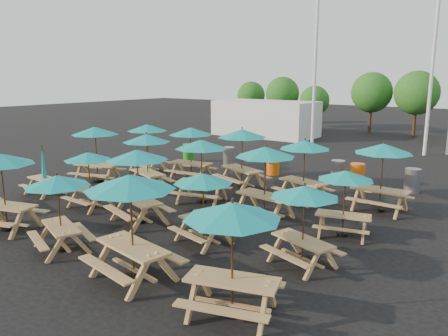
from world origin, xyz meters
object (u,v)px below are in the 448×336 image
Objects in this scene: picnic_unit_10 at (201,149)px; picnic_unit_16 at (232,219)px; picnic_unit_2 at (95,135)px; picnic_unit_4 at (1,164)px; picnic_unit_8 at (58,186)px; picnic_unit_12 at (130,190)px; picnic_unit_1 at (44,174)px; waste_bin_0 at (189,153)px; picnic_unit_13 at (203,183)px; waste_bin_2 at (273,164)px; picnic_unit_5 at (88,160)px; picnic_unit_14 at (265,157)px; waste_bin_3 at (338,171)px; picnic_unit_6 at (147,142)px; picnic_unit_17 at (304,197)px; picnic_unit_9 at (137,160)px; picnic_unit_18 at (345,180)px; waste_bin_4 at (357,175)px; waste_bin_1 at (229,156)px; picnic_unit_11 at (242,137)px; picnic_unit_19 at (383,153)px; picnic_unit_7 at (191,135)px; picnic_unit_3 at (147,131)px; picnic_unit_15 at (305,149)px; waste_bin_5 at (412,181)px.

picnic_unit_10 is 1.01× the size of picnic_unit_16.
picnic_unit_4 is (2.94, -5.73, -0.08)m from picnic_unit_2.
picnic_unit_2 is 8.10m from picnic_unit_8.
picnic_unit_10 is at bearing 124.15° from picnic_unit_12.
picnic_unit_1 is 2.06× the size of waste_bin_0.
picnic_unit_2 reaches higher than picnic_unit_1.
waste_bin_2 is (-2.93, 9.01, -1.27)m from picnic_unit_13.
picnic_unit_2 is 1.26× the size of picnic_unit_5.
picnic_unit_5 is 0.84× the size of picnic_unit_14.
picnic_unit_6 is at bearing -133.51° from waste_bin_3.
picnic_unit_14 reaches higher than picnic_unit_4.
picnic_unit_8 is 1.03× the size of picnic_unit_17.
picnic_unit_9 is at bearing 29.15° from picnic_unit_4.
picnic_unit_18 is 2.03× the size of waste_bin_4.
picnic_unit_16 is (8.51, -5.91, -0.04)m from picnic_unit_6.
waste_bin_1 is (-3.30, 6.35, -1.58)m from picnic_unit_10.
picnic_unit_11 is 2.66× the size of waste_bin_1.
picnic_unit_2 is 1.05× the size of picnic_unit_9.
picnic_unit_11 is (0.11, 5.82, 0.09)m from picnic_unit_9.
waste_bin_2 is (-5.93, 6.09, -1.24)m from picnic_unit_18.
picnic_unit_7 is at bearing -176.43° from picnic_unit_19.
picnic_unit_1 is 10.36m from waste_bin_2.
waste_bin_2 is 3.18m from waste_bin_3.
picnic_unit_13 is 0.84× the size of picnic_unit_14.
picnic_unit_7 is at bearing 146.14° from picnic_unit_13.
picnic_unit_16 is at bearing -9.84° from picnic_unit_9.
waste_bin_3 is at bearing 30.17° from picnic_unit_3.
picnic_unit_16 is at bearing -105.76° from picnic_unit_18.
picnic_unit_12 is 9.35m from picnic_unit_19.
picnic_unit_1 is 9.22m from picnic_unit_14.
picnic_unit_3 is 1.19× the size of picnic_unit_18.
waste_bin_4 is at bearing 93.96° from picnic_unit_12.
picnic_unit_10 is at bearing 162.56° from picnic_unit_18.
picnic_unit_8 is 0.94× the size of picnic_unit_15.
picnic_unit_2 is 11.58m from picnic_unit_18.
waste_bin_3 is at bearing 64.90° from picnic_unit_6.
picnic_unit_4 reaches higher than picnic_unit_6.
picnic_unit_10 is (2.80, 2.97, 0.30)m from picnic_unit_5.
picnic_unit_2 reaches higher than waste_bin_3.
picnic_unit_4 reaches higher than waste_bin_0.
picnic_unit_1 is at bearing -122.60° from waste_bin_2.
waste_bin_1 is (-3.17, 12.28, -1.33)m from picnic_unit_8.
waste_bin_1 is at bearing 151.64° from picnic_unit_11.
picnic_unit_13 reaches higher than waste_bin_1.
picnic_unit_12 is (2.83, -8.73, 0.01)m from picnic_unit_11.
picnic_unit_14 is at bearing -35.07° from waste_bin_0.
waste_bin_5 is (11.82, 0.44, 0.00)m from waste_bin_0.
picnic_unit_7 is 2.46× the size of waste_bin_0.
picnic_unit_3 is at bearing 143.36° from picnic_unit_12.
picnic_unit_9 is at bearing -133.25° from picnic_unit_19.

